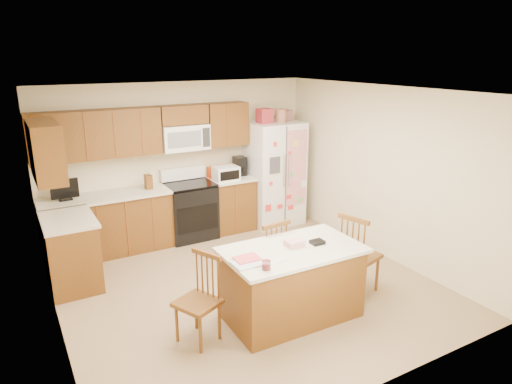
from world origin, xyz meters
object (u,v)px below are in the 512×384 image
windsor_chair_left (199,301)px  windsor_chair_back (269,258)px  windsor_chair_right (358,255)px  stove (190,209)px  island (292,282)px  refrigerator (274,172)px

windsor_chair_left → windsor_chair_back: 1.26m
windsor_chair_left → windsor_chair_right: windsor_chair_right is taller
stove → windsor_chair_right: size_ratio=1.08×
stove → windsor_chair_back: size_ratio=1.15×
island → windsor_chair_back: 0.61m
refrigerator → island: (-1.46, -2.75, -0.49)m
stove → windsor_chair_left: bearing=-109.8°
refrigerator → windsor_chair_left: refrigerator is taller
stove → refrigerator: 1.63m
windsor_chair_left → refrigerator: bearing=46.1°
island → windsor_chair_left: 1.09m
refrigerator → island: bearing=-117.9°
stove → island: stove is taller
windsor_chair_back → windsor_chair_right: (0.98, -0.53, 0.03)m
windsor_chair_right → windsor_chair_left: bearing=179.3°
stove → island: 2.82m
windsor_chair_left → stove: bearing=70.2°
island → windsor_chair_right: 1.05m
stove → island: bearing=-87.7°
windsor_chair_left → windsor_chair_back: bearing=23.6°
island → windsor_chair_back: windsor_chair_back is taller
island → windsor_chair_left: bearing=174.7°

